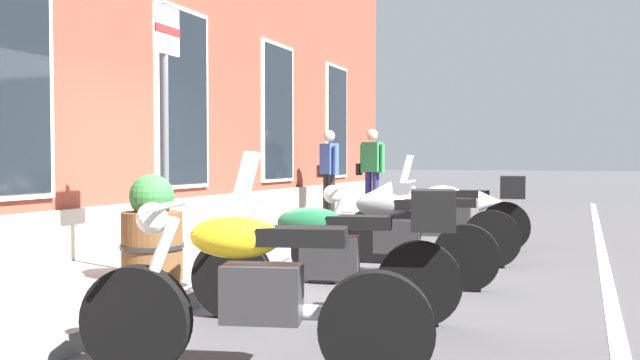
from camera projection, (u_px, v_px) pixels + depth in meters
name	position (u px, v px, depth m)	size (l,w,h in m)	color
ground_plane	(277.00, 278.00, 6.60)	(140.00, 140.00, 0.00)	#38383A
sidewalk	(188.00, 264.00, 7.03)	(26.60, 2.23, 0.14)	slate
lane_stripe	(611.00, 304.00, 5.35)	(26.60, 0.12, 0.01)	silver
motorcycle_yellow_naked	(250.00, 294.00, 3.49)	(0.77, 1.96, 1.00)	black
motorcycle_green_touring	(338.00, 251.00, 4.78)	(0.84, 2.05, 1.31)	black
motorcycle_grey_naked	(390.00, 237.00, 6.11)	(0.63, 2.03, 0.99)	black
motorcycle_white_sport	(424.00, 219.00, 7.40)	(0.64, 2.04, 0.98)	black
motorcycle_silver_touring	(458.00, 210.00, 8.66)	(0.62, 2.13, 1.31)	black
pedestrian_blue_top	(329.00, 169.00, 11.96)	(0.46, 0.57, 1.66)	black
pedestrian_striped_shirt	(372.00, 166.00, 12.67)	(0.31, 0.65, 1.72)	#1E1E4C
parking_sign	(166.00, 102.00, 5.83)	(0.36, 0.07, 2.55)	#4C4C51
barrel_planter	(152.00, 234.00, 5.69)	(0.57, 0.57, 0.97)	brown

